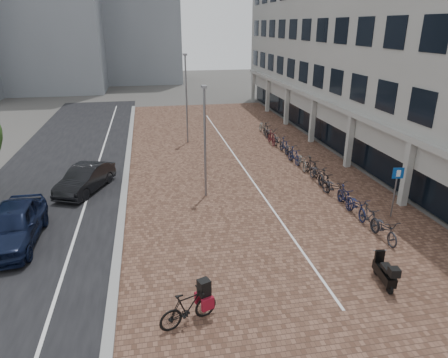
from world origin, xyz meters
TOP-DOWN VIEW (x-y plane):
  - ground at (0.00, 0.00)m, footprint 140.00×140.00m
  - plaza_brick at (2.00, 12.00)m, footprint 14.50×42.00m
  - street_asphalt at (-9.00, 12.00)m, footprint 8.00×50.00m
  - curb at (-5.10, 12.00)m, footprint 0.35×42.00m
  - lane_line at (-7.00, 12.00)m, footprint 0.12×44.00m
  - parking_line at (2.20, 12.00)m, footprint 0.10×30.00m
  - office_building at (12.97, 16.00)m, footprint 8.40×40.00m
  - car_navy at (-9.33, 3.58)m, footprint 2.04×4.99m
  - car_dark at (-7.15, 8.96)m, footprint 3.05×4.54m
  - hero_bike at (-2.73, -2.62)m, footprint 1.99×1.20m
  - scooter_mid at (4.21, -1.89)m, footprint 0.70×1.61m
  - parking_sign at (7.50, 2.87)m, footprint 0.52×0.12m
  - lamp_near at (-0.79, 7.03)m, footprint 0.12×0.12m
  - lamp_far at (-0.66, 17.62)m, footprint 0.12×0.12m
  - bike_row at (5.84, 10.20)m, footprint 1.13×20.38m

SIDE VIEW (x-z plane):
  - ground at x=0.00m, z-range 0.00..0.00m
  - street_asphalt at x=-9.00m, z-range -0.01..0.02m
  - plaza_brick at x=2.00m, z-range -0.01..0.03m
  - lane_line at x=-7.00m, z-range 0.02..0.02m
  - parking_line at x=2.20m, z-range 0.03..0.04m
  - curb at x=-5.10m, z-range 0.00..0.14m
  - bike_row at x=5.84m, z-range 0.00..1.05m
  - scooter_mid at x=4.21m, z-range 0.00..1.07m
  - hero_bike at x=-2.73m, z-range -0.08..1.28m
  - car_dark at x=-7.15m, z-range 0.00..1.42m
  - car_navy at x=-9.33m, z-range 0.00..1.69m
  - parking_sign at x=7.50m, z-range 0.43..2.93m
  - lamp_near at x=-0.79m, z-range 0.00..5.76m
  - lamp_far at x=-0.66m, z-range 0.00..6.56m
  - office_building at x=12.97m, z-range 0.94..15.94m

